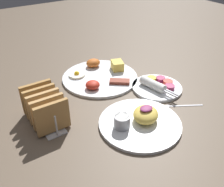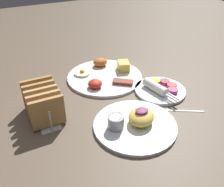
{
  "view_description": "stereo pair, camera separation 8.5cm",
  "coord_description": "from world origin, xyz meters",
  "px_view_note": "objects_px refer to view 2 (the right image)",
  "views": [
    {
      "loc": [
        -0.39,
        -0.57,
        0.49
      ],
      "look_at": [
        -0.0,
        0.03,
        0.03
      ],
      "focal_mm": 40.0,
      "sensor_mm": 36.0,
      "label": 1
    },
    {
      "loc": [
        -0.32,
        -0.61,
        0.49
      ],
      "look_at": [
        -0.0,
        0.03,
        0.03
      ],
      "focal_mm": 40.0,
      "sensor_mm": 36.0,
      "label": 2
    }
  ],
  "objects_px": {
    "plate_condiments": "(160,89)",
    "toast_rack": "(43,103)",
    "plate_breakfast": "(105,75)",
    "plate_foreground": "(134,123)"
  },
  "relations": [
    {
      "from": "plate_breakfast",
      "to": "toast_rack",
      "type": "bearing_deg",
      "value": -153.29
    },
    {
      "from": "plate_breakfast",
      "to": "toast_rack",
      "type": "xyz_separation_m",
      "value": [
        -0.28,
        -0.14,
        0.04
      ]
    },
    {
      "from": "toast_rack",
      "to": "plate_breakfast",
      "type": "bearing_deg",
      "value": 26.71
    },
    {
      "from": "plate_foreground",
      "to": "toast_rack",
      "type": "bearing_deg",
      "value": 142.65
    },
    {
      "from": "plate_breakfast",
      "to": "plate_foreground",
      "type": "distance_m",
      "value": 0.32
    },
    {
      "from": "plate_condiments",
      "to": "toast_rack",
      "type": "bearing_deg",
      "value": 173.41
    },
    {
      "from": "plate_condiments",
      "to": "plate_foreground",
      "type": "relative_size",
      "value": 0.79
    },
    {
      "from": "plate_foreground",
      "to": "plate_condiments",
      "type": "bearing_deg",
      "value": 34.32
    },
    {
      "from": "plate_condiments",
      "to": "toast_rack",
      "type": "xyz_separation_m",
      "value": [
        -0.41,
        0.05,
        0.04
      ]
    },
    {
      "from": "plate_breakfast",
      "to": "plate_condiments",
      "type": "relative_size",
      "value": 1.51
    }
  ]
}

